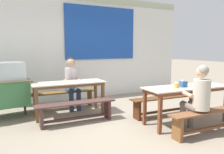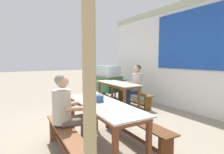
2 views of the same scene
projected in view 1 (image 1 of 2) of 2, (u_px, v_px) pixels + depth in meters
ground_plane at (136, 124)px, 4.23m from camera, size 40.00×40.00×0.00m
backdrop_wall at (90, 45)px, 6.42m from camera, size 6.40×0.23×3.07m
dining_table_far at (69, 86)px, 4.75m from camera, size 1.62×0.63×0.76m
dining_table_near at (187, 90)px, 4.20m from camera, size 1.83×0.68×0.76m
bench_far_back at (64, 97)px, 5.34m from camera, size 1.61×0.29×0.43m
bench_far_front at (76, 109)px, 4.27m from camera, size 1.62×0.32×0.43m
bench_near_back at (167, 103)px, 4.79m from camera, size 1.83×0.36×0.43m
bench_near_front at (210, 118)px, 3.72m from camera, size 1.69×0.32×0.43m
person_center_facing at (72, 80)px, 5.29m from camera, size 0.42×0.58×1.29m
person_near_front at (198, 96)px, 3.65m from camera, size 0.43×0.57×1.24m
tissue_box at (183, 84)px, 4.13m from camera, size 0.13×0.12×0.14m
condiment_jar at (177, 85)px, 4.01m from camera, size 0.09×0.09×0.11m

